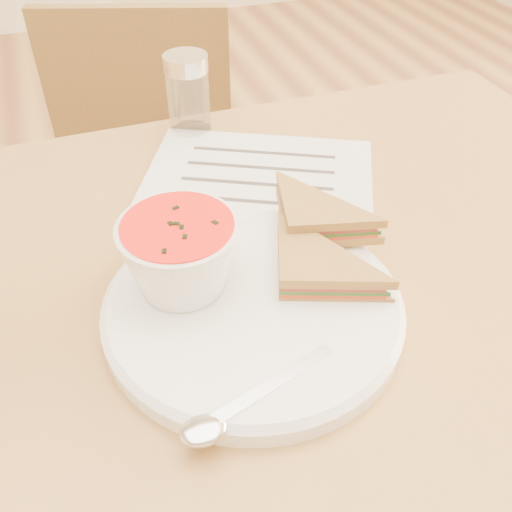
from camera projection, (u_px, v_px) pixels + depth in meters
name	position (u px, v px, depth m)	size (l,w,h in m)	color
dining_table	(249.00, 482.00, 0.79)	(1.00, 0.70, 0.75)	olive
chair_far	(144.00, 240.00, 1.14)	(0.36, 0.36, 0.80)	brown
plate	(253.00, 308.00, 0.51)	(0.27, 0.27, 0.02)	white
soup_bowl	(181.00, 259.00, 0.49)	(0.10, 0.10, 0.07)	white
sandwich_half_a	(279.00, 294.00, 0.49)	(0.10, 0.10, 0.03)	#A8793B
sandwich_half_b	(288.00, 239.00, 0.53)	(0.09, 0.09, 0.03)	#A8793B
spoon	(261.00, 393.00, 0.42)	(0.18, 0.04, 0.01)	silver
paper_menu	(258.00, 177.00, 0.68)	(0.27, 0.20, 0.00)	white
condiment_shaker	(188.00, 94.00, 0.73)	(0.06, 0.06, 0.10)	silver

